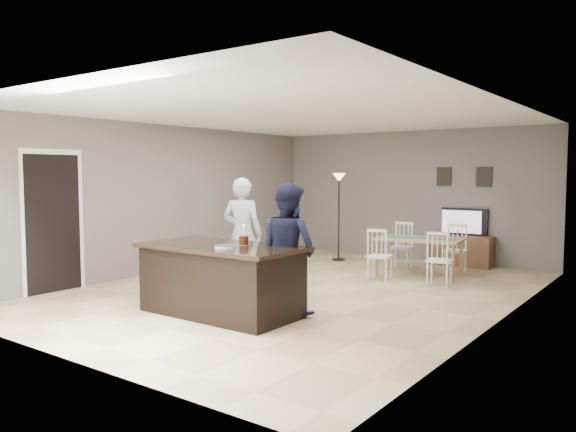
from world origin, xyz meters
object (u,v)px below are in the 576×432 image
Objects in this scene: plate_stack at (225,247)px; kitchen_island at (221,279)px; woman at (242,234)px; floor_lamp at (339,193)px; birthday_cake at (244,240)px; tv_console at (461,251)px; television at (463,222)px; man at (288,249)px; dining_table at (419,245)px.

kitchen_island is at bearing 141.28° from plate_stack.
plate_stack is (1.07, -1.57, 0.05)m from woman.
kitchen_island is 5.00m from floor_lamp.
floor_lamp reaches higher than plate_stack.
tv_console is at bearing 80.02° from birthday_cake.
television reaches higher than kitchen_island.
tv_console is 0.57m from television.
tv_console is 1.31× the size of television.
tv_console is 4.64× the size of birthday_cake.
tv_console is at bearing -86.07° from man.
tv_console is at bearing -132.95° from woman.
kitchen_island is 0.95m from man.
birthday_cake is 1.02× the size of plate_stack.
man is 0.93× the size of floor_lamp.
television is 4.73m from woman.
man is 6.51× the size of birthday_cake.
kitchen_island is 1.18× the size of floor_lamp.
woman is 3.21m from dining_table.
birthday_cake is at bearing 93.08° from plate_stack.
kitchen_island is 8.48× the size of plate_stack.
man reaches higher than birthday_cake.
woman is 6.90× the size of plate_stack.
man reaches higher than kitchen_island.
television is 3.60× the size of plate_stack.
floor_lamp is (-1.38, 4.99, 0.49)m from plate_stack.
television is at bearing 80.97° from plate_stack.
television is at bearing 20.50° from floor_lamp.
floor_lamp reaches higher than television.
man is (0.67, 0.55, 0.39)m from kitchen_island.
dining_table is at bearing -141.95° from woman.
floor_lamp reaches higher than tv_console.
birthday_cake is 0.14× the size of floor_lamp.
floor_lamp reaches higher than woman.
plate_stack is at bearing 72.34° from man.
dining_table is at bearing -20.53° from floor_lamp.
plate_stack is at bearing -38.72° from kitchen_island.
television is (0.00, 0.07, 0.56)m from tv_console.
birthday_cake is at bearing 113.92° from woman.
birthday_cake is (-0.95, -5.48, 0.10)m from television.
woman is at bearing -132.74° from dining_table.
man is at bearing 133.89° from woman.
woman is 0.96× the size of floor_lamp.
plate_stack is at bearing -74.54° from floor_lamp.
tv_console is 5.89m from plate_stack.
man is (1.47, -0.80, -0.03)m from woman.
tv_console is 0.71× the size of man.
man is 0.93× the size of dining_table.
kitchen_island is at bearing 49.36° from man.
kitchen_island is 0.59m from birthday_cake.
television is at bearing 74.76° from dining_table.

